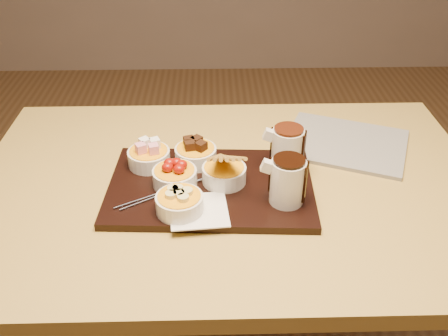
{
  "coord_description": "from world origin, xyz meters",
  "views": [
    {
      "loc": [
        -0.04,
        -0.95,
        1.42
      ],
      "look_at": [
        -0.01,
        -0.03,
        0.81
      ],
      "focal_mm": 40.0,
      "sensor_mm": 36.0,
      "label": 1
    }
  ],
  "objects_px": {
    "pitcher_dark_chocolate": "(287,182)",
    "dining_table": "(229,214)",
    "serving_board": "(211,187)",
    "bowl_strawberries": "(175,177)",
    "pitcher_milk_chocolate": "(287,149)",
    "newspaper": "(345,143)"
  },
  "relations": [
    {
      "from": "pitcher_dark_chocolate",
      "to": "pitcher_milk_chocolate",
      "type": "height_order",
      "value": "same"
    },
    {
      "from": "dining_table",
      "to": "pitcher_dark_chocolate",
      "type": "relative_size",
      "value": 11.89
    },
    {
      "from": "bowl_strawberries",
      "to": "newspaper",
      "type": "bearing_deg",
      "value": 24.04
    },
    {
      "from": "newspaper",
      "to": "pitcher_dark_chocolate",
      "type": "bearing_deg",
      "value": -103.82
    },
    {
      "from": "dining_table",
      "to": "bowl_strawberries",
      "type": "distance_m",
      "value": 0.19
    },
    {
      "from": "serving_board",
      "to": "pitcher_milk_chocolate",
      "type": "xyz_separation_m",
      "value": [
        0.18,
        0.06,
        0.06
      ]
    },
    {
      "from": "serving_board",
      "to": "bowl_strawberries",
      "type": "height_order",
      "value": "bowl_strawberries"
    },
    {
      "from": "serving_board",
      "to": "bowl_strawberries",
      "type": "distance_m",
      "value": 0.08
    },
    {
      "from": "bowl_strawberries",
      "to": "pitcher_dark_chocolate",
      "type": "height_order",
      "value": "pitcher_dark_chocolate"
    },
    {
      "from": "pitcher_dark_chocolate",
      "to": "pitcher_milk_chocolate",
      "type": "distance_m",
      "value": 0.13
    },
    {
      "from": "pitcher_dark_chocolate",
      "to": "dining_table",
      "type": "bearing_deg",
      "value": 142.29
    },
    {
      "from": "serving_board",
      "to": "bowl_strawberries",
      "type": "xyz_separation_m",
      "value": [
        -0.08,
        -0.0,
        0.03
      ]
    },
    {
      "from": "dining_table",
      "to": "pitcher_dark_chocolate",
      "type": "height_order",
      "value": "pitcher_dark_chocolate"
    },
    {
      "from": "bowl_strawberries",
      "to": "newspaper",
      "type": "xyz_separation_m",
      "value": [
        0.43,
        0.19,
        -0.03
      ]
    },
    {
      "from": "serving_board",
      "to": "newspaper",
      "type": "distance_m",
      "value": 0.4
    },
    {
      "from": "dining_table",
      "to": "newspaper",
      "type": "height_order",
      "value": "newspaper"
    },
    {
      "from": "dining_table",
      "to": "serving_board",
      "type": "relative_size",
      "value": 2.61
    },
    {
      "from": "bowl_strawberries",
      "to": "pitcher_milk_chocolate",
      "type": "height_order",
      "value": "pitcher_milk_chocolate"
    },
    {
      "from": "bowl_strawberries",
      "to": "pitcher_milk_chocolate",
      "type": "distance_m",
      "value": 0.27
    },
    {
      "from": "serving_board",
      "to": "pitcher_milk_chocolate",
      "type": "bearing_deg",
      "value": 21.8
    },
    {
      "from": "dining_table",
      "to": "serving_board",
      "type": "bearing_deg",
      "value": -142.51
    },
    {
      "from": "pitcher_dark_chocolate",
      "to": "newspaper",
      "type": "xyz_separation_m",
      "value": [
        0.19,
        0.26,
        -0.06
      ]
    }
  ]
}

